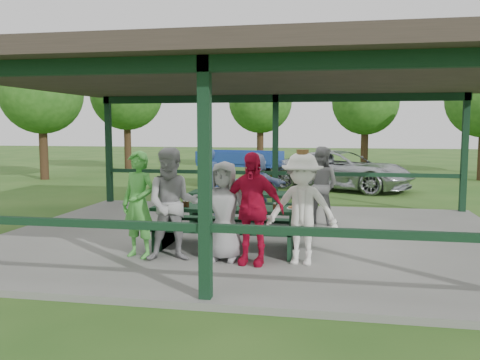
% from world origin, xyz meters
% --- Properties ---
extents(ground, '(90.00, 90.00, 0.00)m').
position_xyz_m(ground, '(0.00, 0.00, 0.00)').
color(ground, '#264F18').
rests_on(ground, ground).
extents(concrete_slab, '(10.00, 8.00, 0.10)m').
position_xyz_m(concrete_slab, '(0.00, 0.00, 0.05)').
color(concrete_slab, slate).
rests_on(concrete_slab, ground).
extents(pavilion_structure, '(10.60, 8.60, 3.24)m').
position_xyz_m(pavilion_structure, '(0.00, 0.00, 3.17)').
color(pavilion_structure, black).
rests_on(pavilion_structure, concrete_slab).
extents(picnic_table_near, '(2.63, 1.39, 0.75)m').
position_xyz_m(picnic_table_near, '(-0.26, -1.20, 0.58)').
color(picnic_table_near, black).
rests_on(picnic_table_near, concrete_slab).
extents(picnic_table_far, '(2.53, 1.39, 0.75)m').
position_xyz_m(picnic_table_far, '(-0.23, 0.80, 0.57)').
color(picnic_table_far, black).
rests_on(picnic_table_far, concrete_slab).
extents(table_setting, '(2.36, 0.45, 0.10)m').
position_xyz_m(table_setting, '(-0.34, -1.18, 0.88)').
color(table_setting, white).
rests_on(table_setting, picnic_table_near).
extents(contestant_green, '(0.74, 0.61, 1.76)m').
position_xyz_m(contestant_green, '(-1.58, -2.03, 0.98)').
color(contestant_green, green).
rests_on(contestant_green, concrete_slab).
extents(contestant_grey_left, '(1.04, 0.91, 1.82)m').
position_xyz_m(contestant_grey_left, '(-0.96, -2.12, 1.01)').
color(contestant_grey_left, gray).
rests_on(contestant_grey_left, concrete_slab).
extents(contestant_grey_mid, '(0.82, 0.56, 1.60)m').
position_xyz_m(contestant_grey_mid, '(-0.16, -1.97, 0.90)').
color(contestant_grey_mid, gray).
rests_on(contestant_grey_mid, concrete_slab).
extents(contestant_red, '(1.08, 0.56, 1.76)m').
position_xyz_m(contestant_red, '(0.30, -2.10, 0.98)').
color(contestant_red, '#B20C2B').
rests_on(contestant_red, concrete_slab).
extents(contestant_white_fedora, '(1.19, 0.76, 1.80)m').
position_xyz_m(contestant_white_fedora, '(1.08, -1.96, 0.98)').
color(contestant_white_fedora, silver).
rests_on(contestant_white_fedora, concrete_slab).
extents(spectator_lblue, '(1.52, 0.91, 1.57)m').
position_xyz_m(spectator_lblue, '(-0.17, 1.60, 0.88)').
color(spectator_lblue, '#8396CA').
rests_on(spectator_lblue, concrete_slab).
extents(spectator_blue, '(0.62, 0.43, 1.64)m').
position_xyz_m(spectator_blue, '(-1.42, 2.13, 0.92)').
color(spectator_blue, '#3E5BA2').
rests_on(spectator_blue, concrete_slab).
extents(spectator_grey, '(1.02, 0.92, 1.72)m').
position_xyz_m(spectator_grey, '(1.28, 1.50, 0.96)').
color(spectator_grey, gray).
rests_on(spectator_grey, concrete_slab).
extents(pickup_truck, '(5.51, 4.10, 1.39)m').
position_xyz_m(pickup_truck, '(1.86, 8.67, 0.70)').
color(pickup_truck, silver).
rests_on(pickup_truck, ground).
extents(farm_trailer, '(4.15, 2.30, 1.44)m').
position_xyz_m(farm_trailer, '(-1.94, 9.06, 0.71)').
color(farm_trailer, navy).
rests_on(farm_trailer, ground).
extents(tree_far_left, '(3.69, 3.69, 5.76)m').
position_xyz_m(tree_far_left, '(-8.98, 15.02, 3.90)').
color(tree_far_left, '#2F2112').
rests_on(tree_far_left, ground).
extents(tree_left, '(3.39, 3.39, 5.29)m').
position_xyz_m(tree_left, '(-2.37, 17.33, 3.58)').
color(tree_left, '#2F2112').
rests_on(tree_left, ground).
extents(tree_mid, '(3.28, 3.28, 5.13)m').
position_xyz_m(tree_mid, '(3.04, 16.21, 3.47)').
color(tree_mid, '#2F2112').
rests_on(tree_mid, ground).
extents(tree_edge_left, '(3.46, 3.46, 5.41)m').
position_xyz_m(tree_edge_left, '(-10.64, 9.94, 3.66)').
color(tree_edge_left, '#2F2112').
rests_on(tree_edge_left, ground).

